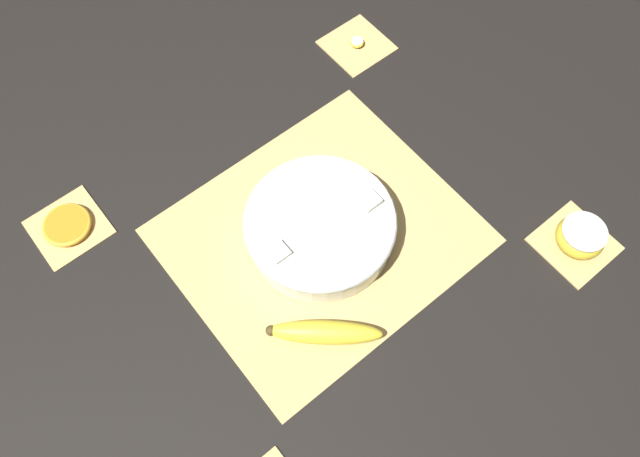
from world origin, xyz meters
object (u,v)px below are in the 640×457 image
(fruit_salad_bowl, at_px, (319,226))
(apple_half, at_px, (581,237))
(whole_banana, at_px, (325,332))
(orange_slice_whole, at_px, (67,225))
(banana_coin_single, at_px, (357,42))

(fruit_salad_bowl, xyz_separation_m, apple_half, (-0.33, 0.29, -0.01))
(whole_banana, height_order, apple_half, apple_half)
(whole_banana, distance_m, apple_half, 0.46)
(fruit_salad_bowl, bearing_deg, apple_half, 138.97)
(apple_half, distance_m, orange_slice_whole, 0.87)
(whole_banana, xyz_separation_m, banana_coin_single, (-0.44, -0.43, -0.01))
(fruit_salad_bowl, relative_size, banana_coin_single, 8.99)
(whole_banana, xyz_separation_m, apple_half, (-0.44, 0.14, 0.00))
(banana_coin_single, bearing_deg, apple_half, 90.00)
(whole_banana, bearing_deg, orange_slice_whole, -62.82)
(orange_slice_whole, bearing_deg, apple_half, 138.89)
(fruit_salad_bowl, xyz_separation_m, orange_slice_whole, (0.33, -0.29, -0.03))
(whole_banana, relative_size, banana_coin_single, 5.66)
(whole_banana, relative_size, orange_slice_whole, 1.91)
(fruit_salad_bowl, height_order, banana_coin_single, fruit_salad_bowl)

